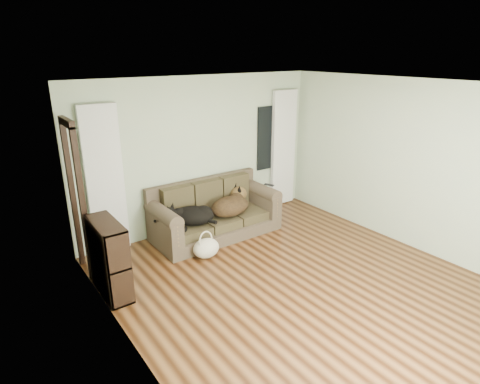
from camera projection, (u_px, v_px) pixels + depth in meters
floor at (299, 285)px, 5.38m from camera, size 5.00×5.00×0.00m
ceiling at (311, 85)px, 4.51m from camera, size 5.00×5.00×0.00m
wall_back at (201, 154)px, 6.86m from camera, size 4.50×0.04×2.60m
wall_left at (129, 242)px, 3.71m from camera, size 0.04×5.00×2.60m
wall_right at (410, 165)px, 6.18m from camera, size 0.04×5.00×2.60m
curtain_left at (105, 181)px, 5.91m from camera, size 0.55×0.08×2.25m
curtain_right at (283, 149)px, 7.84m from camera, size 0.55×0.08×2.25m
window_pane at (268, 138)px, 7.60m from camera, size 0.50×0.03×1.20m
door_casing at (78, 202)px, 5.39m from camera, size 0.07×0.60×2.10m
sofa at (216, 210)px, 6.71m from camera, size 2.11×0.91×0.86m
dog_black_lab at (190, 217)px, 6.36m from camera, size 0.84×0.79×0.29m
dog_shepherd at (231, 206)px, 6.78m from camera, size 0.86×0.68×0.34m
tv_remote at (269, 185)px, 7.07m from camera, size 0.11×0.18×0.02m
tote_bag at (206, 248)px, 6.05m from camera, size 0.43×0.34×0.30m
bookshelf at (109, 258)px, 5.05m from camera, size 0.38×0.82×0.99m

